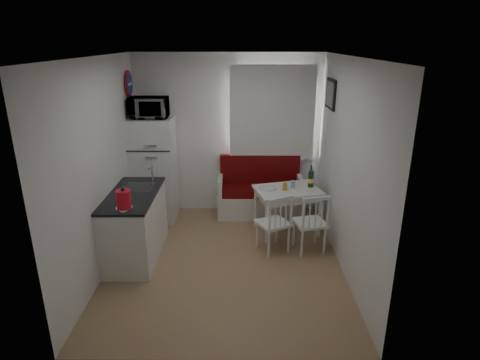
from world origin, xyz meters
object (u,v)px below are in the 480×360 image
object	(u,v)px
microwave	(149,108)
kettle	(124,199)
bench	(260,196)
fridge	(154,169)
chair_left	(274,218)
wine_bottle	(311,176)
kitchen_counter	(135,225)
dining_table	(288,194)
chair_right	(311,218)

from	to	relation	value
microwave	kettle	distance (m)	1.90
bench	fridge	bearing A→B (deg)	-176.23
fridge	kettle	size ratio (longest dim) A/B	6.22
bench	microwave	xyz separation A→B (m)	(-1.70, -0.16, 1.49)
chair_left	microwave	xyz separation A→B (m)	(-1.83, 1.14, 1.29)
kettle	wine_bottle	size ratio (longest dim) A/B	0.77
chair_left	fridge	bearing A→B (deg)	118.33
chair_left	kettle	distance (m)	1.96
kitchen_counter	kettle	size ratio (longest dim) A/B	4.95
dining_table	microwave	bearing A→B (deg)	151.65
kitchen_counter	kettle	distance (m)	0.79
chair_left	wine_bottle	bearing A→B (deg)	22.91
kitchen_counter	chair_left	xyz separation A→B (m)	(1.85, 0.06, 0.07)
dining_table	chair_left	world-z (taller)	chair_left
dining_table	fridge	distance (m)	2.16
kitchen_counter	bench	distance (m)	2.19
kitchen_counter	chair_left	bearing A→B (deg)	1.81
kitchen_counter	bench	size ratio (longest dim) A/B	0.96
bench	kettle	bearing A→B (deg)	-131.42
kitchen_counter	chair_right	xyz separation A→B (m)	(2.35, 0.06, 0.08)
dining_table	kettle	size ratio (longest dim) A/B	3.98
kitchen_counter	microwave	distance (m)	1.81
dining_table	wine_bottle	size ratio (longest dim) A/B	3.08
microwave	kitchen_counter	bearing A→B (deg)	-90.94
wine_bottle	dining_table	bearing A→B (deg)	-164.05
dining_table	fridge	bearing A→B (deg)	150.35
dining_table	kitchen_counter	bearing A→B (deg)	-176.55
chair_left	wine_bottle	world-z (taller)	wine_bottle
bench	chair_left	distance (m)	1.32
kitchen_counter	microwave	xyz separation A→B (m)	(0.02, 1.19, 1.36)
dining_table	chair_left	bearing A→B (deg)	-126.21
chair_right	bench	bearing A→B (deg)	102.38
chair_right	fridge	bearing A→B (deg)	139.53
kitchen_counter	bench	bearing A→B (deg)	38.28
kitchen_counter	chair_right	size ratio (longest dim) A/B	2.73
dining_table	microwave	distance (m)	2.45
chair_left	kettle	bearing A→B (deg)	169.58
bench	chair_right	size ratio (longest dim) A/B	2.85
fridge	kettle	world-z (taller)	fridge
microwave	wine_bottle	bearing A→B (deg)	-8.86
dining_table	kettle	xyz separation A→B (m)	(-2.05, -1.25, 0.42)
kitchen_counter	dining_table	world-z (taller)	kitchen_counter
dining_table	microwave	world-z (taller)	microwave
chair_left	dining_table	bearing A→B (deg)	40.47
dining_table	chair_left	xyz separation A→B (m)	(-0.25, -0.66, -0.09)
bench	dining_table	distance (m)	0.80
kitchen_counter	microwave	size ratio (longest dim) A/B	2.35
kitchen_counter	fridge	bearing A→B (deg)	89.10
bench	dining_table	xyz separation A→B (m)	(0.38, -0.64, 0.29)
chair_left	chair_right	world-z (taller)	chair_right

